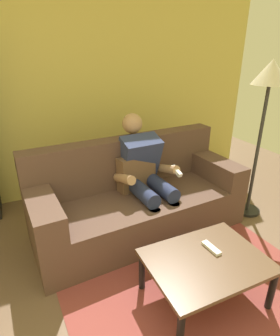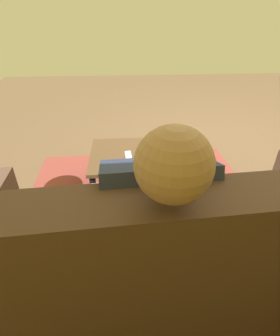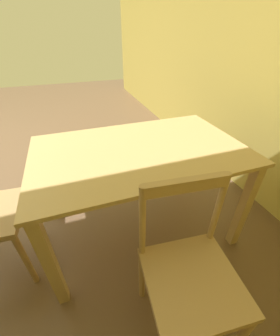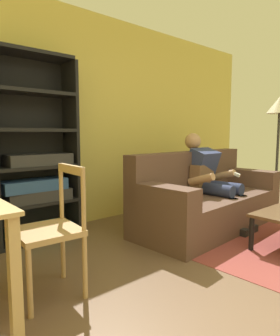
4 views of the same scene
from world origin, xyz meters
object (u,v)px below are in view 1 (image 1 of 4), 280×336
couch (137,199)px  person_lounging (144,173)px  tv_remote (211,248)px  floor_lamp (269,88)px  coffee_table (206,264)px

couch → person_lounging: 0.28m
couch → tv_remote: couch is taller
floor_lamp → coffee_table: bearing=-147.0°
person_lounging → tv_remote: person_lounging is taller
couch → person_lounging: (0.10, 0.03, 0.26)m
coffee_table → couch: bearing=94.1°
couch → tv_remote: (0.18, -0.99, 0.04)m
tv_remote → floor_lamp: bearing=28.2°
coffee_table → floor_lamp: (1.23, 0.80, 1.09)m
tv_remote → couch: bearing=95.6°
floor_lamp → person_lounging: bearing=166.1°
person_lounging → coffee_table: 1.13m
coffee_table → tv_remote: bearing=37.6°
coffee_table → tv_remote: 0.14m
person_lounging → floor_lamp: bearing=-13.9°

